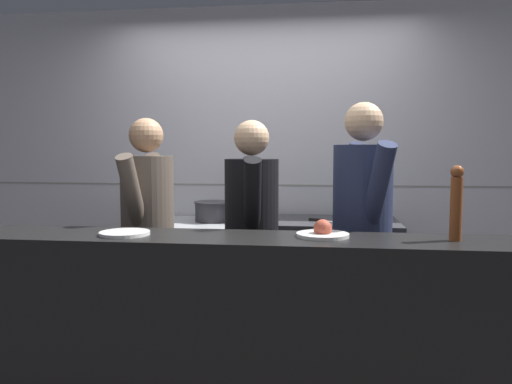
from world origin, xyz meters
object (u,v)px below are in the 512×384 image
Objects in this scene: pepper_mill at (456,202)px; chef_line at (362,231)px; plated_dish_main at (125,233)px; chef_sous at (252,238)px; mixing_bowl_steel at (355,214)px; chefs_knife at (331,221)px; stock_pot at (213,211)px; oven_range at (199,278)px; plated_dish_appetiser at (323,232)px; chef_head_cook at (148,233)px.

pepper_mill is 0.70m from chef_line.
chef_sous reaches higher than plated_dish_main.
mixing_bowl_steel is at bearing 38.98° from chef_sous.
plated_dish_main is at bearing -132.01° from chefs_knife.
chef_line reaches higher than mixing_bowl_steel.
chefs_knife is at bearing 116.36° from pepper_mill.
chef_line is (-0.01, -0.75, -0.01)m from mixing_bowl_steel.
stock_pot is 0.87m from chef_sous.
plated_dish_main is at bearing -92.79° from oven_range.
mixing_bowl_steel is 0.89× the size of plated_dish_appetiser.
plated_dish_main is 0.71× the size of pepper_mill.
chef_sous is at bearing -131.92° from mixing_bowl_steel.
stock_pot is 1.52m from plated_dish_appetiser.
oven_range is at bearing -153.02° from stock_pot.
chef_line is at bearing 127.00° from pepper_mill.
plated_dish_main is 0.63m from chef_head_cook.
chef_sous is (0.58, 0.58, -0.11)m from plated_dish_main.
oven_range is 3.20× the size of stock_pot.
stock_pot reaches higher than chefs_knife.
chef_head_cook is at bearing -110.11° from stock_pot.
chef_line reaches higher than chef_head_cook.
plated_dish_appetiser is (-0.24, -1.24, 0.06)m from mixing_bowl_steel.
pepper_mill is (1.47, -1.29, 0.22)m from stock_pot.
chef_sous is (0.51, -0.71, 0.46)m from oven_range.
stock_pot is 1.13× the size of plated_dish_main.
stock_pot is at bearing 109.16° from chef_sous.
pepper_mill reaches higher than chefs_knife.
plated_dish_appetiser is at bearing -58.48° from chef_sous.
chef_head_cook reaches higher than mixing_bowl_steel.
pepper_mill is at bearing -38.20° from oven_range.
oven_range is at bearing -178.25° from mixing_bowl_steel.
plated_dish_appetiser is 1.23m from chef_head_cook.
plated_dish_appetiser is at bearing -133.12° from chef_line.
mixing_bowl_steel is (1.18, 0.04, 0.52)m from oven_range.
chef_head_cook is at bearing -153.87° from chefs_knife.
chef_line reaches higher than chefs_knife.
plated_dish_main is at bearing -172.97° from chef_line.
plated_dish_appetiser is at bearing -56.40° from stock_pot.
stock_pot is 0.77m from chef_head_cook.
chef_head_cook is 0.95× the size of chef_line.
mixing_bowl_steel is at bearing 71.76° from chef_line.
plated_dish_main is 0.16× the size of chef_head_cook.
pepper_mill is (0.39, -1.27, 0.23)m from mixing_bowl_steel.
plated_dish_main is at bearing -133.28° from mixing_bowl_steel.
chef_head_cook reaches higher than chefs_knife.
oven_range is at bearing 127.95° from plated_dish_appetiser.
plated_dish_main is at bearing -144.06° from chef_sous.
stock_pot is 0.17× the size of chef_line.
mixing_bowl_steel is 0.75m from chef_line.
chef_line is at bearing 64.69° from plated_dish_appetiser.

